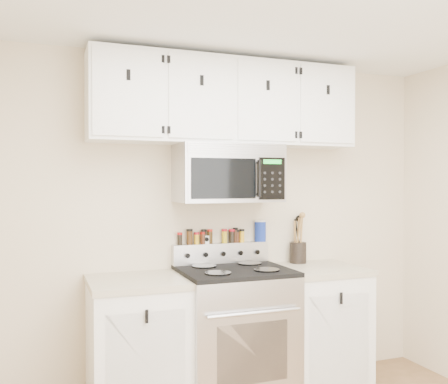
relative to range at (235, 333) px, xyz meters
name	(u,v)px	position (x,y,z in m)	size (l,w,h in m)	color
back_wall	(219,223)	(0.00, 0.32, 0.76)	(3.50, 0.01, 2.50)	beige
range	(235,333)	(0.00, 0.00, 0.00)	(0.76, 0.65, 1.10)	#B7B7BA
base_cabinet_left	(137,347)	(-0.69, 0.02, -0.03)	(0.64, 0.62, 0.92)	white
base_cabinet_right	(317,326)	(0.69, 0.02, -0.03)	(0.64, 0.62, 0.92)	white
microwave	(228,173)	(0.00, 0.13, 1.14)	(0.76, 0.44, 0.42)	#9E9EA3
upper_cabinets	(227,103)	(0.00, 0.15, 1.66)	(2.00, 0.35, 0.62)	white
utensil_crock	(298,251)	(0.64, 0.23, 0.53)	(0.13, 0.13, 0.38)	black
kitchen_timer	(206,240)	(-0.12, 0.28, 0.64)	(0.05, 0.04, 0.06)	white
salt_canister	(260,231)	(0.33, 0.28, 0.70)	(0.09, 0.09, 0.17)	navy
spice_jar_0	(180,239)	(-0.32, 0.28, 0.66)	(0.04, 0.04, 0.09)	black
spice_jar_1	(190,237)	(-0.25, 0.28, 0.67)	(0.05, 0.05, 0.12)	#432810
spice_jar_2	(197,238)	(-0.19, 0.28, 0.66)	(0.04, 0.04, 0.09)	gold
spice_jar_3	(203,238)	(-0.14, 0.28, 0.66)	(0.04, 0.04, 0.09)	#452010
spice_jar_4	(204,237)	(-0.14, 0.28, 0.67)	(0.04, 0.04, 0.11)	black
spice_jar_5	(210,236)	(-0.09, 0.28, 0.67)	(0.04, 0.04, 0.11)	#3A270E
spice_jar_6	(224,236)	(0.03, 0.28, 0.67)	(0.04, 0.04, 0.11)	gold
spice_jar_7	(232,236)	(0.09, 0.28, 0.67)	(0.05, 0.05, 0.10)	black
spice_jar_8	(235,235)	(0.12, 0.28, 0.67)	(0.04, 0.04, 0.11)	#381B0D
spice_jar_9	(237,236)	(0.13, 0.28, 0.66)	(0.04, 0.04, 0.10)	#3B1D0E
spice_jar_10	(242,236)	(0.17, 0.28, 0.66)	(0.04, 0.04, 0.10)	gold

